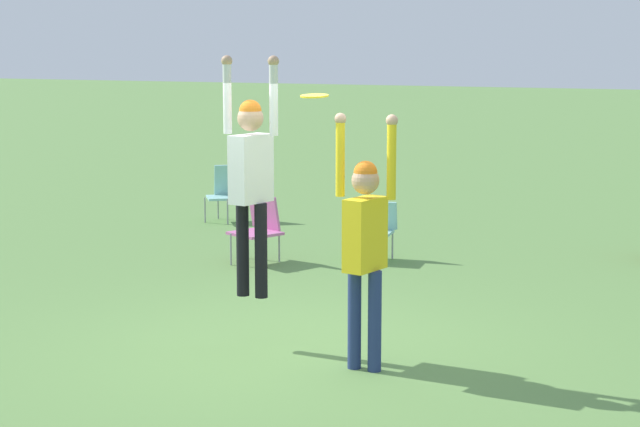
{
  "coord_description": "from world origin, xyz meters",
  "views": [
    {
      "loc": [
        4.34,
        -8.79,
        2.87
      ],
      "look_at": [
        0.25,
        0.1,
        1.3
      ],
      "focal_mm": 60.0,
      "sensor_mm": 36.0,
      "label": 1
    }
  ],
  "objects_px": {
    "camping_chair_2": "(259,225)",
    "person_jumping": "(251,169)",
    "person_defending": "(365,235)",
    "camping_chair_1": "(226,190)",
    "frisbee": "(314,96)",
    "camping_chair_0": "(374,227)"
  },
  "relations": [
    {
      "from": "camping_chair_2",
      "to": "person_jumping",
      "type": "bearing_deg",
      "value": 140.31
    },
    {
      "from": "person_defending",
      "to": "camping_chair_1",
      "type": "relative_size",
      "value": 2.5
    },
    {
      "from": "person_defending",
      "to": "camping_chair_2",
      "type": "height_order",
      "value": "person_defending"
    },
    {
      "from": "camping_chair_1",
      "to": "camping_chair_2",
      "type": "height_order",
      "value": "camping_chair_1"
    },
    {
      "from": "person_jumping",
      "to": "camping_chair_2",
      "type": "distance_m",
      "value": 4.16
    },
    {
      "from": "frisbee",
      "to": "camping_chair_1",
      "type": "height_order",
      "value": "frisbee"
    },
    {
      "from": "person_jumping",
      "to": "frisbee",
      "type": "distance_m",
      "value": 1.02
    },
    {
      "from": "person_jumping",
      "to": "camping_chair_2",
      "type": "xyz_separation_m",
      "value": [
        -1.81,
        3.54,
        -1.2
      ]
    },
    {
      "from": "person_jumping",
      "to": "camping_chair_0",
      "type": "bearing_deg",
      "value": 17.58
    },
    {
      "from": "person_defending",
      "to": "camping_chair_1",
      "type": "height_order",
      "value": "person_defending"
    },
    {
      "from": "camping_chair_1",
      "to": "frisbee",
      "type": "bearing_deg",
      "value": 88.79
    },
    {
      "from": "frisbee",
      "to": "camping_chair_1",
      "type": "distance_m",
      "value": 8.1
    },
    {
      "from": "camping_chair_0",
      "to": "camping_chair_2",
      "type": "bearing_deg",
      "value": 23.24
    },
    {
      "from": "person_defending",
      "to": "camping_chair_2",
      "type": "bearing_deg",
      "value": -130.04
    },
    {
      "from": "camping_chair_0",
      "to": "camping_chair_2",
      "type": "xyz_separation_m",
      "value": [
        -1.31,
        -0.79,
        0.06
      ]
    },
    {
      "from": "frisbee",
      "to": "camping_chair_1",
      "type": "bearing_deg",
      "value": 125.58
    },
    {
      "from": "person_jumping",
      "to": "person_defending",
      "type": "relative_size",
      "value": 1.0
    },
    {
      "from": "frisbee",
      "to": "camping_chair_2",
      "type": "distance_m",
      "value": 4.87
    },
    {
      "from": "camping_chair_1",
      "to": "camping_chair_2",
      "type": "xyz_separation_m",
      "value": [
        2.05,
        -2.71,
        -0.01
      ]
    },
    {
      "from": "camping_chair_0",
      "to": "camping_chair_2",
      "type": "distance_m",
      "value": 1.53
    },
    {
      "from": "person_jumping",
      "to": "person_defending",
      "type": "distance_m",
      "value": 1.37
    },
    {
      "from": "frisbee",
      "to": "camping_chair_2",
      "type": "relative_size",
      "value": 0.29
    }
  ]
}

